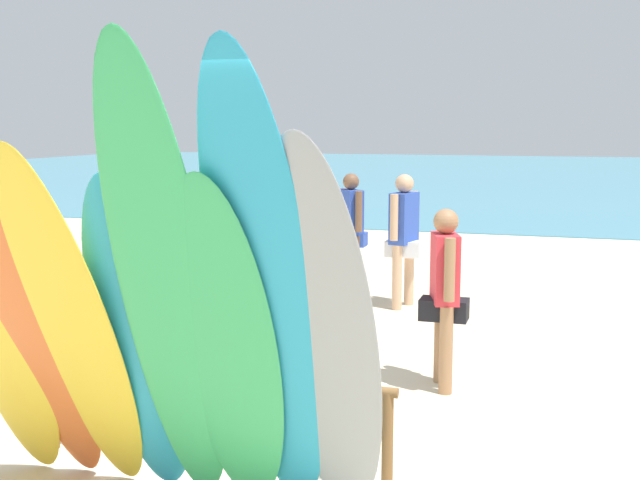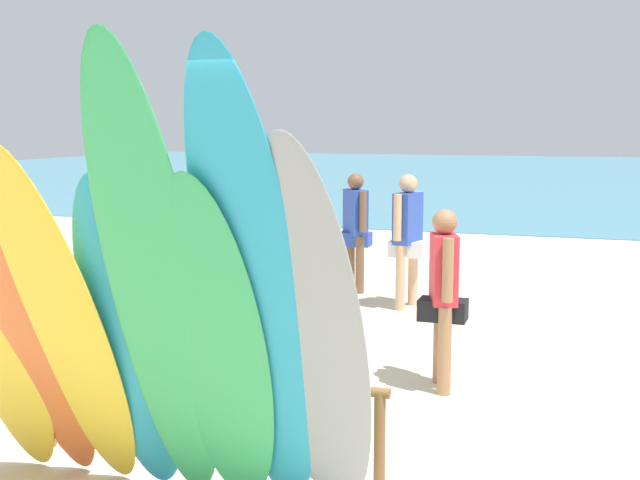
# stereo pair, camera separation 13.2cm
# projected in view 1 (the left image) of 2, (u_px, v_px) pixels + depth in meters

# --- Properties ---
(ground) EXTENTS (60.00, 60.00, 0.00)m
(ground) POSITION_uv_depth(u_px,v_px,m) (469.00, 221.00, 18.48)
(ground) COLOR beige
(ocean_water) EXTENTS (60.00, 40.00, 0.02)m
(ocean_water) POSITION_uv_depth(u_px,v_px,m) (518.00, 174.00, 35.33)
(ocean_water) COLOR teal
(ocean_water) RESTS_ON ground
(surfboard_rack) EXTENTS (2.46, 0.07, 0.67)m
(surfboard_rack) POSITION_uv_depth(u_px,v_px,m) (209.00, 393.00, 5.17)
(surfboard_rack) COLOR brown
(surfboard_rack) RESTS_ON ground
(surfboard_orange_1) EXTENTS (0.60, 1.15, 2.46)m
(surfboard_orange_1) POSITION_uv_depth(u_px,v_px,m) (25.00, 301.00, 4.54)
(surfboard_orange_1) COLOR orange
(surfboard_orange_1) RESTS_ON ground
(surfboard_yellow_2) EXTENTS (0.62, 1.06, 2.15)m
(surfboard_yellow_2) POSITION_uv_depth(u_px,v_px,m) (74.00, 330.00, 4.51)
(surfboard_yellow_2) COLOR yellow
(surfboard_yellow_2) RESTS_ON ground
(surfboard_teal_3) EXTENTS (0.60, 0.85, 2.00)m
(surfboard_teal_3) POSITION_uv_depth(u_px,v_px,m) (140.00, 343.00, 4.53)
(surfboard_teal_3) COLOR #289EC6
(surfboard_teal_3) RESTS_ON ground
(surfboard_green_4) EXTENTS (0.61, 1.16, 2.67)m
(surfboard_green_4) POSITION_uv_depth(u_px,v_px,m) (167.00, 295.00, 4.22)
(surfboard_green_4) COLOR #38B266
(surfboard_green_4) RESTS_ON ground
(surfboard_green_5) EXTENTS (0.60, 0.84, 2.01)m
(surfboard_green_5) POSITION_uv_depth(u_px,v_px,m) (228.00, 353.00, 4.31)
(surfboard_green_5) COLOR #38B266
(surfboard_green_5) RESTS_ON ground
(surfboard_teal_6) EXTENTS (0.58, 1.07, 2.63)m
(surfboard_teal_6) POSITION_uv_depth(u_px,v_px,m) (266.00, 301.00, 4.15)
(surfboard_teal_6) COLOR #289EC6
(surfboard_teal_6) RESTS_ON ground
(surfboard_grey_7) EXTENTS (0.64, 0.91, 2.21)m
(surfboard_grey_7) POSITION_uv_depth(u_px,v_px,m) (325.00, 341.00, 4.18)
(surfboard_grey_7) COLOR #999EA3
(surfboard_grey_7) RESTS_ON ground
(beachgoer_near_rack) EXTENTS (0.40, 0.56, 1.53)m
(beachgoer_near_rack) POSITION_uv_depth(u_px,v_px,m) (445.00, 286.00, 6.73)
(beachgoer_near_rack) COLOR #9E704C
(beachgoer_near_rack) RESTS_ON ground
(beachgoer_midbeach) EXTENTS (0.42, 0.60, 1.62)m
(beachgoer_midbeach) POSITION_uv_depth(u_px,v_px,m) (404.00, 231.00, 9.72)
(beachgoer_midbeach) COLOR tan
(beachgoer_midbeach) RESTS_ON ground
(beachgoer_by_water) EXTENTS (0.41, 0.48, 1.57)m
(beachgoer_by_water) POSITION_uv_depth(u_px,v_px,m) (351.00, 224.00, 10.68)
(beachgoer_by_water) COLOR brown
(beachgoer_by_water) RESTS_ON ground
(beach_chair_red) EXTENTS (0.72, 0.82, 0.82)m
(beach_chair_red) POSITION_uv_depth(u_px,v_px,m) (20.00, 291.00, 8.73)
(beach_chair_red) COLOR #B7B7BC
(beach_chair_red) RESTS_ON ground
(beach_chair_blue) EXTENTS (0.70, 0.78, 0.84)m
(beach_chair_blue) POSITION_uv_depth(u_px,v_px,m) (128.00, 307.00, 7.91)
(beach_chair_blue) COLOR #B7B7BC
(beach_chair_blue) RESTS_ON ground
(beach_chair_striped) EXTENTS (0.52, 0.66, 0.84)m
(beach_chair_striped) POSITION_uv_depth(u_px,v_px,m) (0.00, 326.00, 7.20)
(beach_chair_striped) COLOR #B7B7BC
(beach_chair_striped) RESTS_ON ground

